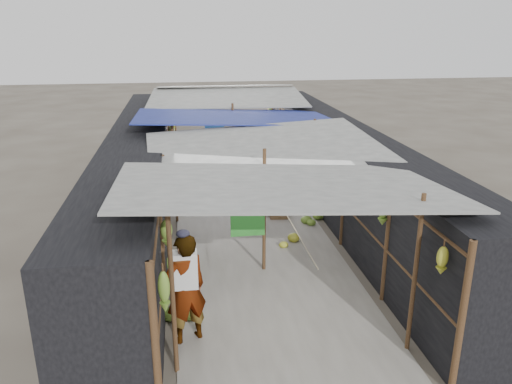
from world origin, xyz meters
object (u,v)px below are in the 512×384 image
shopper_blue (253,202)px  black_basin (267,182)px  vendor_elderly (186,289)px  vendor_seated (280,181)px  crate_near (279,213)px

shopper_blue → black_basin: bearing=87.8°
black_basin → vendor_elderly: size_ratio=0.31×
vendor_elderly → vendor_seated: (2.84, 6.78, -0.43)m
black_basin → vendor_seated: (0.17, -1.20, 0.42)m
crate_near → shopper_blue: size_ratio=0.30×
vendor_seated → vendor_elderly: bearing=-48.9°
vendor_elderly → crate_near: bearing=-139.0°
shopper_blue → vendor_seated: bearing=77.6°
crate_near → black_basin: (0.17, 2.87, -0.05)m
vendor_elderly → vendor_seated: size_ratio=1.85×
shopper_blue → vendor_seated: 2.68m
black_basin → vendor_elderly: vendor_elderly is taller
crate_near → vendor_elderly: 5.75m
vendor_elderly → shopper_blue: bearing=-134.5°
shopper_blue → vendor_seated: (1.13, 2.42, -0.25)m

